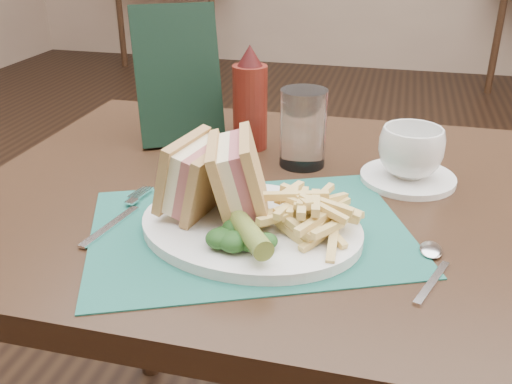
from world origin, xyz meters
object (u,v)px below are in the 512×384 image
Objects in this scene: table_main at (262,370)px; ketchup_bottle at (250,98)px; sandwich_half_a at (182,173)px; table_bg_left at (180,16)px; coffee_cup at (411,152)px; plate at (250,227)px; sandwich_half_b at (222,176)px; saucer at (408,178)px; drinking_glass at (303,128)px; check_presenter at (178,76)px; placemat at (250,231)px.

table_main is 4.84× the size of ketchup_bottle.
table_main is at bearing 67.82° from sandwich_half_a.
table_bg_left is 8.93× the size of coffee_cup.
sandwich_half_a is 1.05× the size of coffee_cup.
sandwich_half_b is at bearing 173.89° from plate.
saucer reaches higher than table_main.
plate is 2.82× the size of sandwich_half_a.
check_presenter reaches higher than drinking_glass.
coffee_cup reaches higher than saucer.
ketchup_bottle is (-0.28, 0.08, 0.04)m from coffee_cup.
sandwich_half_a is at bearing 160.11° from sandwich_half_b.
plate is 1.61× the size of ketchup_bottle.
table_bg_left is 4.37m from plate.
placemat is 0.30m from coffee_cup.
coffee_cup is at bearing 45.16° from sandwich_half_a.
sandwich_half_a reaches higher than saucer.
placemat is 1.40× the size of plate.
check_presenter is (-0.12, 0.30, 0.05)m from sandwich_half_a.
table_main is at bearing -69.61° from check_presenter.
sandwich_half_b is 1.13× the size of coffee_cup.
placemat is 0.12m from sandwich_half_a.
table_bg_left is at bearing 116.22° from coffee_cup.
sandwich_half_a is at bearing -93.74° from ketchup_bottle.
sandwich_half_a is 0.93× the size of sandwich_half_b.
plate reaches higher than saucer.
table_main is 0.48m from coffee_cup.
table_main is 0.40m from placemat.
sandwich_half_b is 0.35m from check_presenter.
plate is 2.00× the size of saucer.
ketchup_bottle is at bearing 151.89° from drinking_glass.
check_presenter is at bearing 124.75° from placemat.
sandwich_half_a is 0.26m from drinking_glass.
plate is 0.30m from saucer.
coffee_cup is 0.18m from drinking_glass.
ketchup_bottle is (-0.28, 0.08, 0.09)m from saucer.
saucer is at bearing 46.98° from placemat.
table_bg_left is 4.84× the size of ketchup_bottle.
placemat is 0.08m from sandwich_half_b.
ketchup_bottle reaches higher than table_main.
sandwich_half_b is 0.46× the size of check_presenter.
sandwich_half_a is at bearing -122.73° from table_main.
coffee_cup is 0.40× the size of check_presenter.
drinking_glass is at bearing 93.03° from plate.
sandwich_half_a reaches higher than placemat.
placemat is 0.32m from ketchup_bottle.
sandwich_half_b is 0.33m from saucer.
table_bg_left is 6.92× the size of drinking_glass.
placemat is 0.25m from drinking_glass.
saucer is at bearing -16.23° from ketchup_bottle.
coffee_cup reaches higher than table_main.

